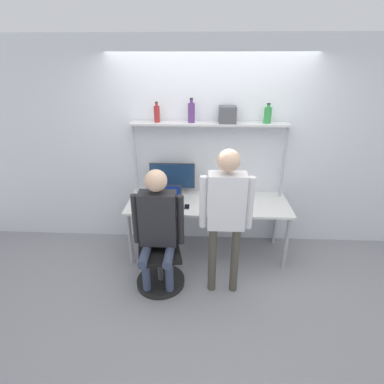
# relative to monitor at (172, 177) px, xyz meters

# --- Properties ---
(ground_plane) EXTENTS (12.00, 12.00, 0.00)m
(ground_plane) POSITION_rel_monitor_xyz_m (0.48, -0.60, -1.00)
(ground_plane) COLOR gray
(wall_back) EXTENTS (8.00, 0.06, 2.70)m
(wall_back) POSITION_rel_monitor_xyz_m (0.48, 0.17, 0.35)
(wall_back) COLOR silver
(wall_back) RESTS_ON ground_plane
(desk) EXTENTS (2.05, 0.73, 0.75)m
(desk) POSITION_rel_monitor_xyz_m (0.48, -0.22, -0.32)
(desk) COLOR silver
(desk) RESTS_ON ground_plane
(shelf_unit) EXTENTS (1.95, 0.23, 1.71)m
(shelf_unit) POSITION_rel_monitor_xyz_m (0.48, 0.02, 0.46)
(shelf_unit) COLOR silver
(shelf_unit) RESTS_ON ground_plane
(monitor) EXTENTS (0.59, 0.17, 0.44)m
(monitor) POSITION_rel_monitor_xyz_m (0.00, 0.00, 0.00)
(monitor) COLOR #333338
(monitor) RESTS_ON desk
(laptop) EXTENTS (0.30, 0.24, 0.24)m
(laptop) POSITION_rel_monitor_xyz_m (-0.01, -0.31, -0.18)
(laptop) COLOR #333338
(laptop) RESTS_ON desk
(cell_phone) EXTENTS (0.07, 0.15, 0.01)m
(cell_phone) POSITION_rel_monitor_xyz_m (0.22, -0.38, -0.24)
(cell_phone) COLOR silver
(cell_phone) RESTS_ON desk
(office_chair) EXTENTS (0.56, 0.56, 0.91)m
(office_chair) POSITION_rel_monitor_xyz_m (-0.07, -0.85, -0.72)
(office_chair) COLOR black
(office_chair) RESTS_ON ground_plane
(person_seated) EXTENTS (0.56, 0.48, 1.41)m
(person_seated) POSITION_rel_monitor_xyz_m (-0.07, -0.89, -0.17)
(person_seated) COLOR #38425B
(person_seated) RESTS_ON ground_plane
(person_standing) EXTENTS (0.54, 0.22, 1.66)m
(person_standing) POSITION_rel_monitor_xyz_m (0.65, -0.95, 0.06)
(person_standing) COLOR #4C473D
(person_standing) RESTS_ON ground_plane
(bottle_green) EXTENTS (0.09, 0.09, 0.23)m
(bottle_green) POSITION_rel_monitor_xyz_m (1.17, 0.02, 0.81)
(bottle_green) COLOR #2D8C3F
(bottle_green) RESTS_ON shelf_unit
(bottle_purple) EXTENTS (0.08, 0.08, 0.29)m
(bottle_purple) POSITION_rel_monitor_xyz_m (0.25, 0.02, 0.84)
(bottle_purple) COLOR #593372
(bottle_purple) RESTS_ON shelf_unit
(bottle_red) EXTENTS (0.07, 0.07, 0.24)m
(bottle_red) POSITION_rel_monitor_xyz_m (-0.17, 0.02, 0.82)
(bottle_red) COLOR maroon
(bottle_red) RESTS_ON shelf_unit
(storage_box) EXTENTS (0.20, 0.20, 0.20)m
(storage_box) POSITION_rel_monitor_xyz_m (0.69, 0.02, 0.81)
(storage_box) COLOR #4C4C51
(storage_box) RESTS_ON shelf_unit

